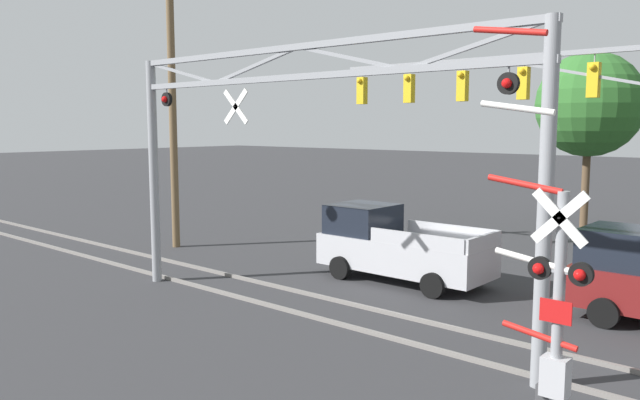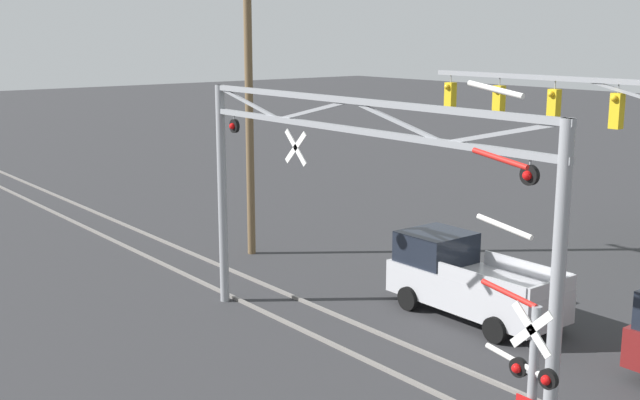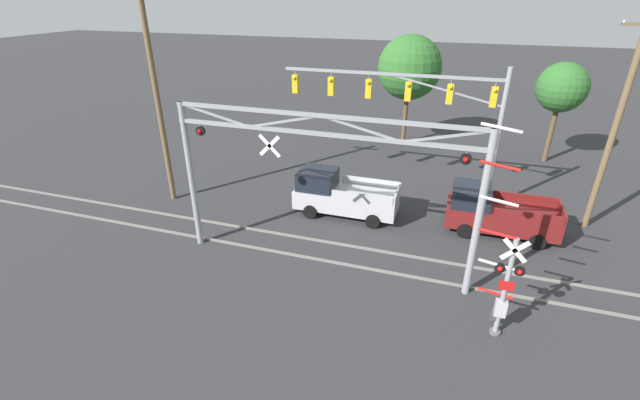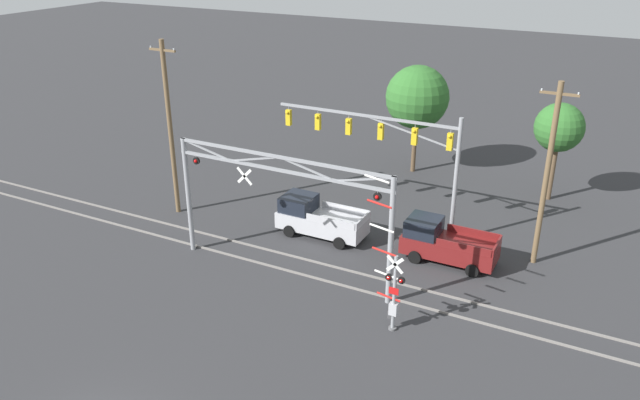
{
  "view_description": "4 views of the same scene",
  "coord_description": "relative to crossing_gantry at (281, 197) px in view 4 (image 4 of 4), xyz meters",
  "views": [
    {
      "loc": [
        9.67,
        2.62,
        4.53
      ],
      "look_at": [
        -2.33,
        16.43,
        2.35
      ],
      "focal_mm": 35.0,
      "sensor_mm": 36.0,
      "label": 1
    },
    {
      "loc": [
        13.81,
        1.21,
        7.77
      ],
      "look_at": [
        -2.17,
        13.8,
        3.53
      ],
      "focal_mm": 45.0,
      "sensor_mm": 36.0,
      "label": 2
    },
    {
      "loc": [
        4.49,
        -0.94,
        10.23
      ],
      "look_at": [
        -0.57,
        14.6,
        2.16
      ],
      "focal_mm": 24.0,
      "sensor_mm": 36.0,
      "label": 3
    },
    {
      "loc": [
        14.29,
        -10.53,
        16.23
      ],
      "look_at": [
        1.97,
        13.27,
        4.38
      ],
      "focal_mm": 35.0,
      "sensor_mm": 36.0,
      "label": 4
    }
  ],
  "objects": [
    {
      "name": "rail_track_near",
      "position": [
        0.01,
        0.28,
        -4.19
      ],
      "size": [
        80.0,
        0.08,
        0.1
      ],
      "primitive_type": "cube",
      "color": "gray",
      "rests_on": "ground_plane"
    },
    {
      "name": "rail_track_far",
      "position": [
        0.01,
        1.72,
        -4.19
      ],
      "size": [
        80.0,
        0.08,
        0.1
      ],
      "primitive_type": "cube",
      "color": "gray",
      "rests_on": "ground_plane"
    },
    {
      "name": "crossing_gantry",
      "position": [
        0.0,
        0.0,
        0.0
      ],
      "size": [
        11.66,
        0.29,
        6.35
      ],
      "color": "gray",
      "rests_on": "ground_plane"
    },
    {
      "name": "crossing_signal_mast",
      "position": [
        6.56,
        -1.92,
        -2.1
      ],
      "size": [
        1.98,
        0.35,
        7.03
      ],
      "color": "gray",
      "rests_on": "ground_plane"
    },
    {
      "name": "traffic_signal_span",
      "position": [
        3.14,
        7.41,
        0.88
      ],
      "size": [
        10.94,
        0.39,
        7.13
      ],
      "color": "gray",
      "rests_on": "ground_plane"
    },
    {
      "name": "pickup_truck_lead",
      "position": [
        -0.48,
        4.72,
        -3.24
      ],
      "size": [
        5.08,
        2.25,
        2.15
      ],
      "color": "#B7B7BC",
      "rests_on": "ground_plane"
    },
    {
      "name": "pickup_truck_following",
      "position": [
        6.8,
        5.13,
        -3.24
      ],
      "size": [
        4.89,
        2.25,
        2.15
      ],
      "color": "maroon",
      "rests_on": "ground_plane"
    },
    {
      "name": "utility_pole_left",
      "position": [
        -9.57,
        3.51,
        1.14
      ],
      "size": [
        1.8,
        0.28,
        10.47
      ],
      "color": "brown",
      "rests_on": "ground_plane"
    },
    {
      "name": "utility_pole_right",
      "position": [
        11.09,
        7.08,
        0.7
      ],
      "size": [
        1.8,
        0.28,
        9.6
      ],
      "color": "brown",
      "rests_on": "ground_plane"
    },
    {
      "name": "background_tree_beyond_span",
      "position": [
        10.44,
        16.04,
        0.53
      ],
      "size": [
        3.04,
        3.04,
        6.33
      ],
      "color": "brown",
      "rests_on": "ground_plane"
    },
    {
      "name": "background_tree_far_left_verge",
      "position": [
        0.97,
        16.75,
        1.16
      ],
      "size": [
        4.36,
        4.36,
        7.6
      ],
      "color": "brown",
      "rests_on": "ground_plane"
    }
  ]
}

